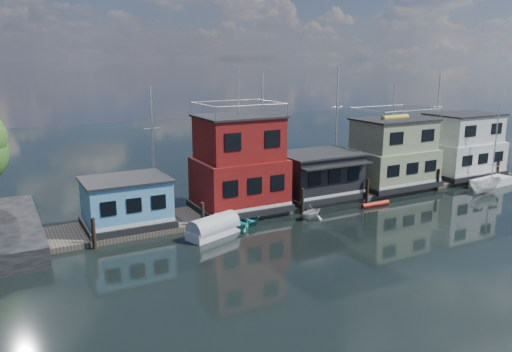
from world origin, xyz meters
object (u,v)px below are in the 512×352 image
dinghy_white (311,212)px  dinghy_teal (244,222)px  houseboat_white (462,146)px  houseboat_blue (127,202)px  motorboat (485,186)px  houseboat_dark (318,175)px  houseboat_green (393,154)px  day_sailer (491,182)px  tarp_runabout (213,228)px  houseboat_red (239,165)px  red_kayak (375,204)px

dinghy_white → dinghy_teal: (-5.77, 0.80, -0.21)m
dinghy_teal → houseboat_white: bearing=-101.5°
houseboat_blue → motorboat: 33.86m
dinghy_teal → houseboat_dark: bearing=-88.1°
houseboat_green → houseboat_white: (10.00, -0.00, -0.01)m
houseboat_green → dinghy_teal: 18.98m
houseboat_dark → houseboat_white: (19.00, 0.02, 1.12)m
day_sailer → tarp_runabout: size_ratio=1.85×
dinghy_white → day_sailer: bearing=-104.8°
dinghy_white → tarp_runabout: size_ratio=0.52×
houseboat_red → tarp_runabout: (-4.28, -4.31, -3.48)m
houseboat_green → dinghy_white: houseboat_green is taller
houseboat_dark → houseboat_green: houseboat_green is taller
houseboat_white → red_kayak: bearing=-165.2°
red_kayak → houseboat_blue: bearing=170.0°
motorboat → tarp_runabout: bearing=90.5°
dinghy_white → dinghy_teal: size_ratio=0.61×
houseboat_white → motorboat: size_ratio=2.24×
houseboat_dark → dinghy_white: (-3.61, -4.29, -1.82)m
motorboat → dinghy_white: 19.51m
houseboat_dark → houseboat_green: 9.07m
red_kayak → dinghy_white: size_ratio=1.28×
houseboat_blue → motorboat: (33.35, -5.68, -1.48)m
houseboat_blue → day_sailer: 36.61m
red_kayak → dinghy_white: dinghy_white is taller
houseboat_blue → houseboat_green: 26.53m
houseboat_dark → dinghy_teal: (-9.38, -3.49, -2.03)m
dinghy_teal → houseboat_green: bearing=-97.7°
red_kayak → dinghy_white: (-6.97, -0.16, 0.38)m
motorboat → houseboat_dark: bearing=73.6°
houseboat_green → motorboat: 9.34m
dinghy_teal → day_sailer: bearing=-109.7°
houseboat_red → dinghy_white: houseboat_red is taller
houseboat_red → dinghy_white: size_ratio=5.23×
houseboat_red → day_sailer: 27.40m
dinghy_white → tarp_runabout: 8.68m
houseboat_red → houseboat_blue: bearing=-180.0°
houseboat_red → red_kayak: (11.36, -4.15, -3.89)m
houseboat_blue → houseboat_white: 36.52m
houseboat_blue → houseboat_dark: 17.50m
houseboat_white → houseboat_red: bearing=-180.0°
houseboat_blue → motorboat: bearing=-9.7°
dinghy_white → tarp_runabout: (-8.68, -0.00, 0.02)m
houseboat_red → tarp_runabout: bearing=-134.8°
houseboat_dark → tarp_runabout: bearing=-160.8°
houseboat_green → houseboat_white: 10.00m
houseboat_red → dinghy_teal: bearing=-111.5°
houseboat_blue → dinghy_white: 14.63m
houseboat_blue → red_kayak: bearing=-11.2°
houseboat_red → houseboat_green: bearing=0.0°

